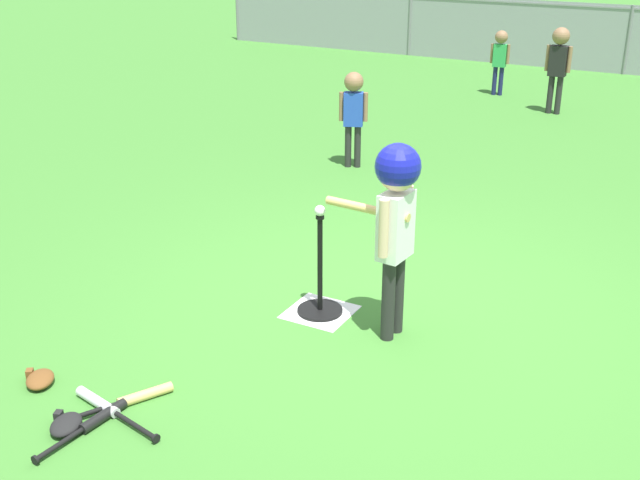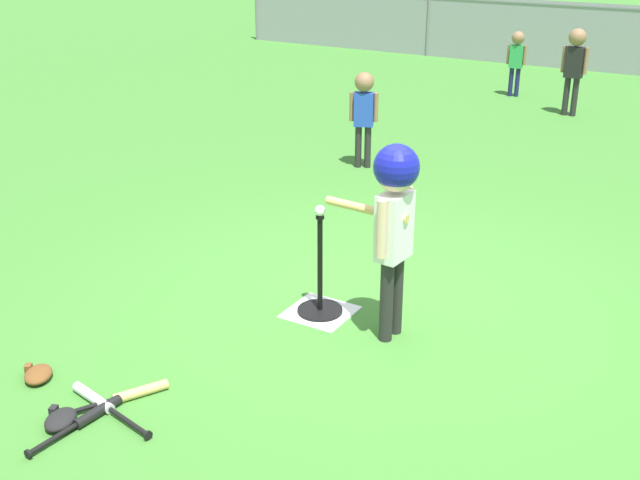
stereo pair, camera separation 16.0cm
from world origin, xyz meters
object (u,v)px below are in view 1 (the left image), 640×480
Objects in this scene: batting_tee at (320,297)px; spare_bat_black at (94,422)px; fielder_near_right at (500,54)px; glove_by_plate at (40,379)px; fielder_deep_left at (353,107)px; batter_child at (396,202)px; glove_near_bats at (66,424)px; spare_bat_silver at (105,407)px; spare_bat_wood at (134,399)px; fielder_deep_right at (559,59)px; baseball_on_tee at (320,211)px.

batting_tee is 1.82m from spare_bat_black.
fielder_near_right reaches higher than glove_by_plate.
spare_bat_black is (0.90, -4.93, -0.64)m from fielder_deep_left.
glove_near_bats is (-1.11, -1.82, -0.90)m from batter_child.
glove_by_plate is (-1.02, -1.61, -0.08)m from batting_tee.
spare_bat_silver is at bearing -86.39° from fielder_near_right.
fielder_deep_left reaches higher than spare_bat_wood.
batter_child is 1.26× the size of fielder_deep_left.
spare_bat_silver is at bearing -123.49° from batter_child.
batting_tee is 0.62× the size of fielder_deep_right.
baseball_on_tee is 0.06× the size of batter_child.
fielder_deep_left is at bearing -110.42° from fielder_deep_right.
spare_bat_black is at bearing -103.88° from batting_tee.
glove_by_plate is (-0.58, 0.15, 0.01)m from spare_bat_black.
batting_tee is 1.94m from glove_near_bats.
glove_near_bats reaches higher than spare_bat_black.
batting_tee is at bearing 75.09° from spare_bat_wood.
batting_tee reaches higher than spare_bat_silver.
spare_bat_black is at bearing -86.15° from fielder_near_right.
batter_child is at bearing 44.67° from glove_by_plate.
batter_child is 1.36× the size of fielder_near_right.
fielder_deep_right is at bearing -37.28° from fielder_near_right.
baseball_on_tee is at bearing -67.07° from fielder_deep_left.
baseball_on_tee is 0.07× the size of fielder_deep_left.
spare_bat_silver is 2.58× the size of glove_by_plate.
fielder_deep_right is at bearing 94.91° from batter_child.
batter_child is 7.73m from fielder_near_right.
spare_bat_black is at bearing -79.62° from fielder_deep_left.
fielder_near_right is (-1.06, 7.51, 0.50)m from batting_tee.
baseball_on_tee is 0.11× the size of spare_bat_silver.
fielder_deep_right is (1.04, -0.79, 0.13)m from fielder_near_right.
glove_near_bats is at bearing -139.52° from spare_bat_black.
spare_bat_wood is (0.09, 0.14, 0.00)m from spare_bat_silver.
glove_by_plate is (-0.62, -0.12, 0.01)m from spare_bat_wood.
spare_bat_silver is at bearing -93.20° from fielder_deep_right.
fielder_deep_left is 3.79m from fielder_deep_right.
spare_bat_wood is at bearing -92.65° from fielder_deep_right.
fielder_deep_left is at bearing 120.65° from batter_child.
baseball_on_tee is 0.59m from batter_child.
fielder_deep_left is 4.35m from fielder_near_right.
spare_bat_black is (-1.00, -1.72, -0.91)m from batter_child.
glove_by_plate reaches higher than spare_bat_wood.
spare_bat_silver is 0.14m from spare_bat_black.
spare_bat_black is 0.15m from glove_near_bats.
fielder_near_right is 0.82× the size of fielder_deep_right.
glove_near_bats is at bearing -121.51° from batter_child.
baseball_on_tee is at bearing 57.67° from glove_by_plate.
fielder_deep_right is at bearing 83.14° from glove_by_plate.
baseball_on_tee is 1.71m from spare_bat_wood.
batter_child is at bearing -77.87° from fielder_near_right.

